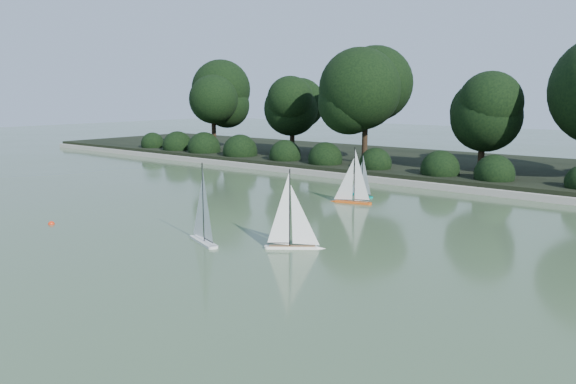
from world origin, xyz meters
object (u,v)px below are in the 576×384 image
(sailboat_white_a, at_px, (201,229))
(sailboat_white_b, at_px, (297,236))
(sailboat_teal, at_px, (359,189))
(race_buoy, at_px, (51,224))
(sailboat_orange, at_px, (349,194))

(sailboat_white_a, relative_size, sailboat_white_b, 1.05)
(sailboat_white_b, relative_size, sailboat_teal, 1.22)
(sailboat_white_a, distance_m, sailboat_teal, 5.98)
(sailboat_white_a, relative_size, race_buoy, 11.84)
(sailboat_white_a, distance_m, sailboat_orange, 4.97)
(sailboat_white_a, relative_size, sailboat_orange, 1.05)
(sailboat_orange, bearing_deg, sailboat_teal, 107.82)
(sailboat_white_b, height_order, sailboat_teal, sailboat_white_b)
(sailboat_orange, distance_m, sailboat_teal, 1.07)
(race_buoy, bearing_deg, sailboat_white_b, 18.89)
(sailboat_teal, bearing_deg, sailboat_white_b, -69.88)
(sailboat_orange, bearing_deg, race_buoy, -121.33)
(sailboat_teal, xyz_separation_m, race_buoy, (-3.33, -7.02, -0.20))
(sailboat_white_b, height_order, race_buoy, sailboat_white_b)
(sailboat_teal, bearing_deg, sailboat_white_a, -87.78)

